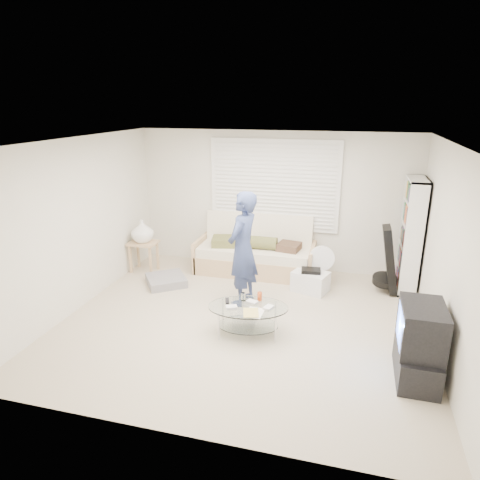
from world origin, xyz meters
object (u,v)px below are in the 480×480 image
(tv_unit, at_px, (419,344))
(coffee_table, at_px, (248,311))
(bookshelf, at_px, (411,236))
(futon_sofa, at_px, (255,254))

(tv_unit, xyz_separation_m, coffee_table, (-2.05, 0.47, -0.11))
(coffee_table, bearing_deg, bookshelf, 43.55)
(tv_unit, bearing_deg, coffee_table, 167.14)
(tv_unit, distance_m, coffee_table, 2.11)
(bookshelf, bearing_deg, futon_sofa, 178.14)
(bookshelf, xyz_separation_m, tv_unit, (-0.13, -2.54, -0.49))
(futon_sofa, distance_m, bookshelf, 2.64)
(futon_sofa, height_order, coffee_table, futon_sofa)
(futon_sofa, distance_m, tv_unit, 3.59)
(futon_sofa, xyz_separation_m, tv_unit, (2.45, -2.62, 0.09))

